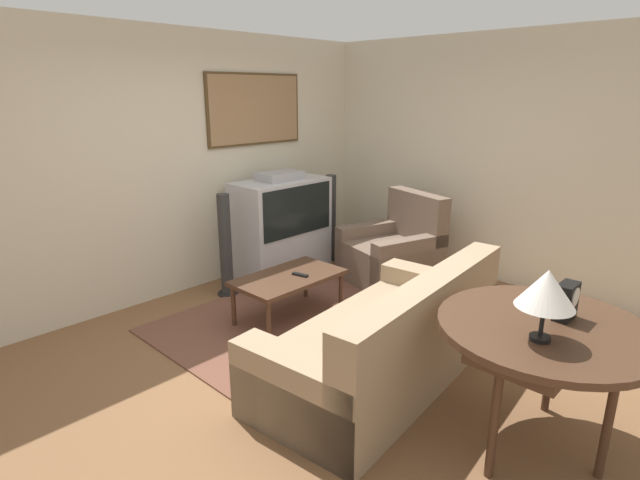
# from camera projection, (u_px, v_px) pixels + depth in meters

# --- Properties ---
(ground_plane) EXTENTS (12.00, 12.00, 0.00)m
(ground_plane) POSITION_uv_depth(u_px,v_px,m) (327.00, 356.00, 4.10)
(ground_plane) COLOR brown
(wall_back) EXTENTS (12.00, 0.10, 2.70)m
(wall_back) POSITION_uv_depth(u_px,v_px,m) (178.00, 165.00, 5.13)
(wall_back) COLOR beige
(wall_back) RESTS_ON ground_plane
(wall_right) EXTENTS (0.06, 12.00, 2.70)m
(wall_right) POSITION_uv_depth(u_px,v_px,m) (489.00, 160.00, 5.53)
(wall_right) COLOR beige
(wall_right) RESTS_ON ground_plane
(area_rug) EXTENTS (2.52, 1.54, 0.01)m
(area_rug) POSITION_uv_depth(u_px,v_px,m) (288.00, 313.00, 4.88)
(area_rug) COLOR brown
(area_rug) RESTS_ON ground_plane
(tv) EXTENTS (1.11, 0.57, 1.22)m
(tv) POSITION_uv_depth(u_px,v_px,m) (282.00, 227.00, 5.76)
(tv) COLOR #B7B7BC
(tv) RESTS_ON ground_plane
(couch) EXTENTS (2.18, 1.18, 0.87)m
(couch) POSITION_uv_depth(u_px,v_px,m) (387.00, 342.00, 3.71)
(couch) COLOR #9E8466
(couch) RESTS_ON ground_plane
(armchair) EXTENTS (1.14, 1.11, 0.99)m
(armchair) POSITION_uv_depth(u_px,v_px,m) (393.00, 254.00, 5.67)
(armchair) COLOR brown
(armchair) RESTS_ON ground_plane
(coffee_table) EXTENTS (1.03, 0.59, 0.44)m
(coffee_table) POSITION_uv_depth(u_px,v_px,m) (289.00, 280.00, 4.66)
(coffee_table) COLOR #472D1E
(coffee_table) RESTS_ON ground_plane
(console_table) EXTENTS (1.21, 1.21, 0.81)m
(console_table) POSITION_uv_depth(u_px,v_px,m) (545.00, 335.00, 2.86)
(console_table) COLOR #472D1E
(console_table) RESTS_ON ground_plane
(table_lamp) EXTENTS (0.30, 0.30, 0.40)m
(table_lamp) POSITION_uv_depth(u_px,v_px,m) (547.00, 289.00, 2.58)
(table_lamp) COLOR black
(table_lamp) RESTS_ON console_table
(mantel_clock) EXTENTS (0.17, 0.10, 0.22)m
(mantel_clock) POSITION_uv_depth(u_px,v_px,m) (566.00, 301.00, 2.89)
(mantel_clock) COLOR black
(mantel_clock) RESTS_ON console_table
(remote) EXTENTS (0.07, 0.17, 0.02)m
(remote) POSITION_uv_depth(u_px,v_px,m) (300.00, 275.00, 4.64)
(remote) COLOR black
(remote) RESTS_ON coffee_table
(speaker_tower_left) EXTENTS (0.22, 0.22, 1.09)m
(speaker_tower_left) POSITION_uv_depth(u_px,v_px,m) (226.00, 248.00, 5.20)
(speaker_tower_left) COLOR black
(speaker_tower_left) RESTS_ON ground_plane
(speaker_tower_right) EXTENTS (0.22, 0.22, 1.09)m
(speaker_tower_right) POSITION_uv_depth(u_px,v_px,m) (331.00, 220.00, 6.32)
(speaker_tower_right) COLOR black
(speaker_tower_right) RESTS_ON ground_plane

